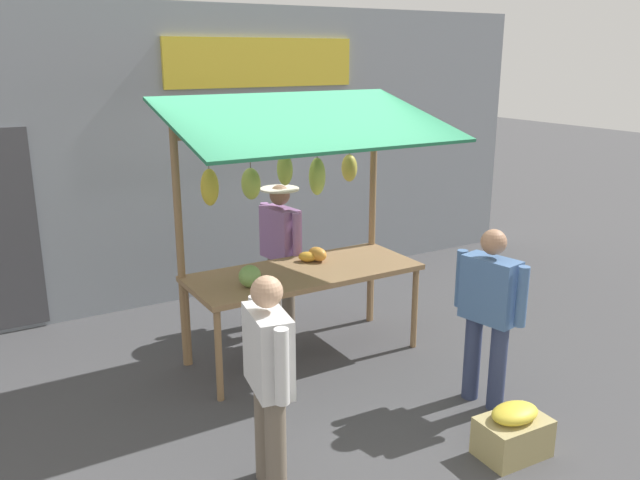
% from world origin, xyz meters
% --- Properties ---
extents(ground_plane, '(40.00, 40.00, 0.00)m').
position_xyz_m(ground_plane, '(0.00, 0.00, 0.00)').
color(ground_plane, '#424244').
extents(street_backdrop, '(9.00, 0.30, 3.40)m').
position_xyz_m(street_backdrop, '(0.05, -2.20, 1.70)').
color(street_backdrop, '#8C939E').
rests_on(street_backdrop, ground).
extents(market_stall, '(2.50, 1.46, 2.50)m').
position_xyz_m(market_stall, '(0.01, -0.04, 1.54)').
color(market_stall, olive).
rests_on(market_stall, ground).
extents(vendor_with_sunhat, '(0.40, 0.67, 1.56)m').
position_xyz_m(vendor_with_sunhat, '(-0.14, -0.75, 0.91)').
color(vendor_with_sunhat, '#726656').
rests_on(vendor_with_sunhat, ground).
extents(shopper_with_ponytail, '(0.30, 0.65, 1.52)m').
position_xyz_m(shopper_with_ponytail, '(-0.85, 1.56, 0.86)').
color(shopper_with_ponytail, navy).
rests_on(shopper_with_ponytail, ground).
extents(shopper_in_striped_shirt, '(0.29, 0.66, 1.52)m').
position_xyz_m(shopper_in_striped_shirt, '(1.19, 1.66, 0.87)').
color(shopper_in_striped_shirt, '#726656').
rests_on(shopper_in_striped_shirt, ground).
extents(produce_crate_side, '(0.52, 0.36, 0.40)m').
position_xyz_m(produce_crate_side, '(-0.50, 2.22, 0.18)').
color(produce_crate_side, tan).
rests_on(produce_crate_side, ground).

